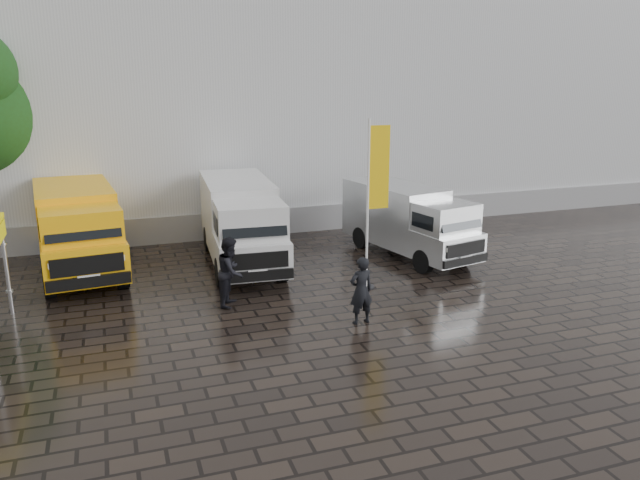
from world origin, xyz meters
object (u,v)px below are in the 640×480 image
object	(u,v)px
person_front	(361,290)
person_tent	(231,272)
van_yellow	(78,233)
van_silver	(409,222)
van_white	(241,225)
flagpole	(374,196)
wheelie_bin	(422,212)

from	to	relation	value
person_front	person_tent	bearing A→B (deg)	-45.90
van_yellow	van_silver	world-z (taller)	van_yellow
van_silver	van_white	bearing A→B (deg)	158.77
van_silver	person_front	distance (m)	6.19
flagpole	wheelie_bin	size ratio (longest dim) A/B	5.06
wheelie_bin	person_tent	bearing A→B (deg)	-146.89
flagpole	wheelie_bin	world-z (taller)	flagpole
flagpole	person_front	world-z (taller)	flagpole
van_yellow	person_front	xyz separation A→B (m)	(6.70, -6.38, -0.46)
van_white	van_silver	distance (m)	5.61
van_silver	wheelie_bin	distance (m)	4.75
van_white	van_silver	world-z (taller)	van_white
van_yellow	van_white	size ratio (longest dim) A/B	0.93
flagpole	person_tent	bearing A→B (deg)	-178.54
van_yellow	van_white	xyz separation A→B (m)	(4.92, -0.62, 0.01)
van_white	person_front	bearing A→B (deg)	-69.01
flagpole	person_tent	distance (m)	4.52
person_tent	van_white	bearing A→B (deg)	9.71
person_front	person_tent	distance (m)	3.63
van_white	person_front	xyz separation A→B (m)	(1.78, -5.77, -0.47)
van_white	person_front	size ratio (longest dim) A/B	3.56
flagpole	person_tent	size ratio (longest dim) A/B	2.59
van_yellow	flagpole	size ratio (longest dim) A/B	1.18
wheelie_bin	flagpole	bearing A→B (deg)	-130.35
van_white	flagpole	bearing A→B (deg)	-43.16
van_yellow	van_white	world-z (taller)	van_white
van_yellow	van_white	distance (m)	4.96
flagpole	van_white	bearing A→B (deg)	132.99
van_yellow	flagpole	world-z (taller)	flagpole
van_yellow	van_silver	xyz separation A→B (m)	(10.46, -1.47, -0.15)
van_silver	person_tent	size ratio (longest dim) A/B	2.88
wheelie_bin	van_white	bearing A→B (deg)	-161.73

